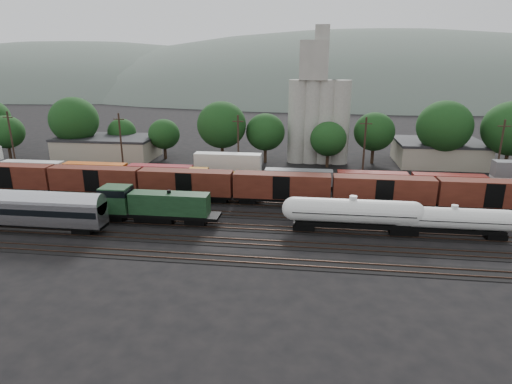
# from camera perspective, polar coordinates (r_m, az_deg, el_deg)

# --- Properties ---
(ground) EXTENTS (600.00, 600.00, 0.00)m
(ground) POSITION_cam_1_polar(r_m,az_deg,el_deg) (63.03, 5.09, -3.35)
(ground) COLOR black
(tracks) EXTENTS (180.00, 33.20, 0.20)m
(tracks) POSITION_cam_1_polar(r_m,az_deg,el_deg) (63.01, 5.09, -3.31)
(tracks) COLOR black
(tracks) RESTS_ON ground
(green_locomotive) EXTENTS (18.39, 3.25, 4.87)m
(green_locomotive) POSITION_cam_1_polar(r_m,az_deg,el_deg) (61.56, -14.27, -1.61)
(green_locomotive) COLOR black
(green_locomotive) RESTS_ON ground
(tank_car_a) EXTENTS (18.50, 3.31, 4.85)m
(tank_car_a) POSITION_cam_1_polar(r_m,az_deg,el_deg) (57.60, 12.71, -2.69)
(tank_car_a) COLOR white
(tank_car_a) RESTS_ON ground
(tank_car_b) EXTENTS (15.92, 2.85, 4.17)m
(tank_car_b) POSITION_cam_1_polar(r_m,az_deg,el_deg) (60.31, 24.77, -3.37)
(tank_car_b) COLOR white
(tank_car_b) RESTS_ON ground
(passenger_coach) EXTENTS (23.84, 2.94, 5.41)m
(passenger_coach) POSITION_cam_1_polar(r_m,az_deg,el_deg) (64.98, -29.17, -1.81)
(passenger_coach) COLOR silver
(passenger_coach) RESTS_ON ground
(orange_locomotive) EXTENTS (15.97, 2.66, 3.99)m
(orange_locomotive) POSITION_cam_1_polar(r_m,az_deg,el_deg) (73.34, -4.68, 1.52)
(orange_locomotive) COLOR black
(orange_locomotive) RESTS_ON ground
(boxcar_string) EXTENTS (169.00, 2.90, 4.20)m
(boxcar_string) POSITION_cam_1_polar(r_m,az_deg,el_deg) (67.67, 16.58, 0.22)
(boxcar_string) COLOR black
(boxcar_string) RESTS_ON ground
(container_wall) EXTENTS (165.60, 2.60, 5.80)m
(container_wall) POSITION_cam_1_polar(r_m,az_deg,el_deg) (76.59, 8.84, 2.17)
(container_wall) COLOR black
(container_wall) RESTS_ON ground
(grain_silo) EXTENTS (13.40, 5.00, 29.00)m
(grain_silo) POSITION_cam_1_polar(r_m,az_deg,el_deg) (95.63, 8.26, 10.54)
(grain_silo) COLOR #A3A095
(grain_silo) RESTS_ON ground
(industrial_sheds) EXTENTS (119.38, 17.26, 5.10)m
(industrial_sheds) POSITION_cam_1_polar(r_m,az_deg,el_deg) (96.37, 10.04, 5.26)
(industrial_sheds) COLOR #9E937F
(industrial_sheds) RESTS_ON ground
(tree_band) EXTENTS (168.83, 19.38, 14.42)m
(tree_band) POSITION_cam_1_polar(r_m,az_deg,el_deg) (94.59, 8.93, 8.43)
(tree_band) COLOR black
(tree_band) RESTS_ON ground
(utility_poles) EXTENTS (122.20, 0.36, 12.00)m
(utility_poles) POSITION_cam_1_polar(r_m,az_deg,el_deg) (82.57, 5.90, 6.05)
(utility_poles) COLOR black
(utility_poles) RESTS_ON ground
(distant_hills) EXTENTS (860.00, 286.00, 130.00)m
(distant_hills) POSITION_cam_1_polar(r_m,az_deg,el_deg) (322.59, 11.42, 9.26)
(distant_hills) COLOR #59665B
(distant_hills) RESTS_ON ground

